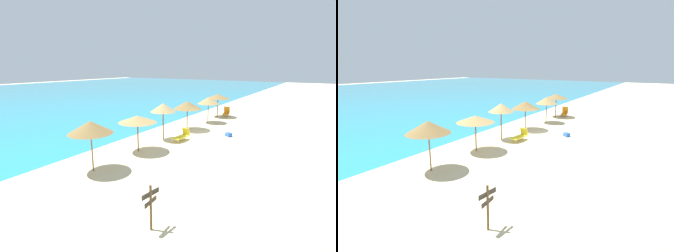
% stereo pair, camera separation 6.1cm
% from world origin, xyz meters
% --- Properties ---
extents(ground_plane, '(160.00, 160.00, 0.00)m').
position_xyz_m(ground_plane, '(0.00, 0.00, 0.00)').
color(ground_plane, beige).
extents(dune_ridge, '(39.05, 8.07, 1.90)m').
position_xyz_m(dune_ridge, '(1.02, -8.57, 0.95)').
color(dune_ridge, '#C9B586').
rests_on(dune_ridge, ground_plane).
extents(beach_umbrella_0, '(2.42, 2.42, 2.84)m').
position_xyz_m(beach_umbrella_0, '(-9.30, 2.53, 2.49)').
color(beach_umbrella_0, brown).
rests_on(beach_umbrella_0, ground_plane).
extents(beach_umbrella_1, '(2.55, 2.55, 2.47)m').
position_xyz_m(beach_umbrella_1, '(-5.36, 2.54, 2.24)').
color(beach_umbrella_1, brown).
rests_on(beach_umbrella_1, ground_plane).
extents(beach_umbrella_2, '(1.98, 1.98, 2.89)m').
position_xyz_m(beach_umbrella_2, '(-2.06, 2.68, 2.54)').
color(beach_umbrella_2, brown).
rests_on(beach_umbrella_2, ground_plane).
extents(beach_umbrella_3, '(2.53, 2.53, 2.62)m').
position_xyz_m(beach_umbrella_3, '(1.69, 2.58, 2.27)').
color(beach_umbrella_3, brown).
rests_on(beach_umbrella_3, ground_plane).
extents(beach_umbrella_4, '(2.19, 2.19, 2.62)m').
position_xyz_m(beach_umbrella_4, '(5.49, 2.21, 2.28)').
color(beach_umbrella_4, brown).
rests_on(beach_umbrella_4, ground_plane).
extents(beach_umbrella_5, '(2.61, 2.61, 2.60)m').
position_xyz_m(beach_umbrella_5, '(8.86, 2.55, 2.34)').
color(beach_umbrella_5, brown).
rests_on(beach_umbrella_5, ground_plane).
extents(lounge_chair_0, '(1.69, 0.77, 0.94)m').
position_xyz_m(lounge_chair_0, '(-1.56, 1.27, 0.41)').
color(lounge_chair_0, yellow).
rests_on(lounge_chair_0, ground_plane).
extents(lounge_chair_1, '(1.43, 0.90, 1.06)m').
position_xyz_m(lounge_chair_1, '(9.91, 1.87, 0.42)').
color(lounge_chair_1, orange).
rests_on(lounge_chair_1, ground_plane).
extents(wooden_signpost, '(0.84, 0.13, 1.72)m').
position_xyz_m(wooden_signpost, '(-11.78, -3.26, 1.03)').
color(wooden_signpost, brown).
rests_on(wooden_signpost, ground_plane).
extents(cooler_box, '(0.57, 0.60, 0.32)m').
position_xyz_m(cooler_box, '(1.54, -1.39, 0.16)').
color(cooler_box, blue).
rests_on(cooler_box, ground_plane).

